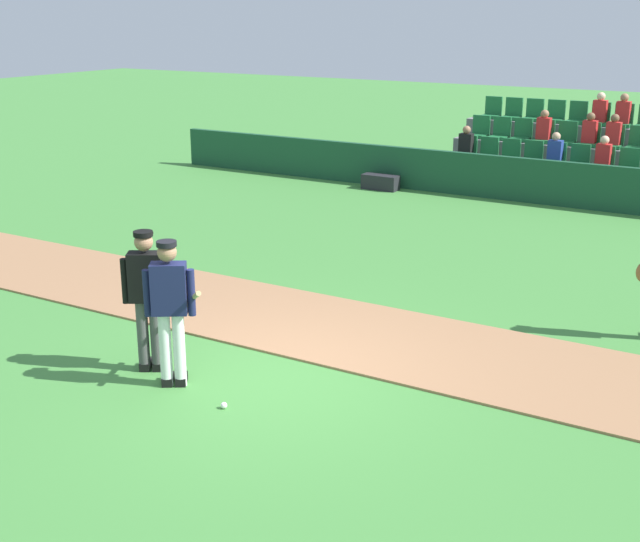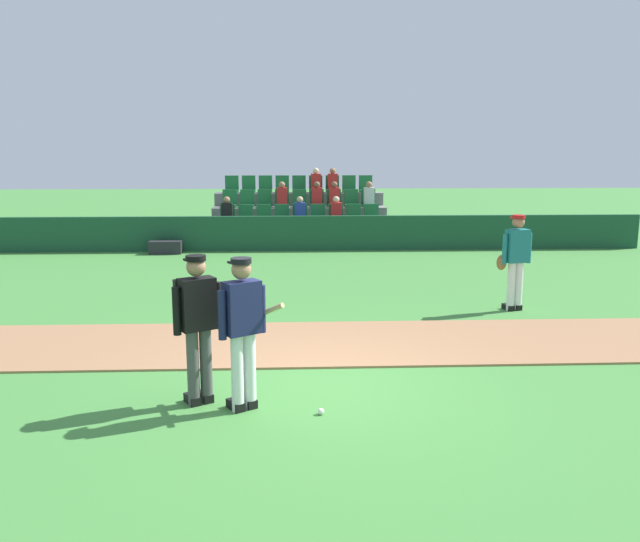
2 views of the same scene
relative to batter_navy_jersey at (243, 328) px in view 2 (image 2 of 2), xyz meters
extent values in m
plane|color=#42843A|center=(0.82, 0.74, -0.97)|extent=(80.00, 80.00, 0.00)
cube|color=#9E704C|center=(0.82, 2.50, -0.95)|extent=(28.00, 2.32, 0.03)
cube|color=#19472D|center=(0.82, 11.74, -0.47)|extent=(20.00, 0.16, 1.01)
cube|color=slate|center=(0.82, 13.62, -0.82)|extent=(5.55, 2.95, 0.30)
cube|color=slate|center=(0.82, 12.77, -0.47)|extent=(5.45, 0.85, 0.40)
cube|color=#1E6B38|center=(-1.38, 12.67, -0.22)|extent=(0.44, 0.40, 0.08)
cube|color=#1E6B38|center=(-1.38, 12.89, 0.03)|extent=(0.44, 0.08, 0.50)
cube|color=black|center=(-1.38, 12.72, 0.08)|extent=(0.32, 0.22, 0.52)
sphere|color=#9E7051|center=(-1.38, 12.72, 0.43)|extent=(0.20, 0.20, 0.20)
cube|color=#1E6B38|center=(-0.83, 12.67, -0.22)|extent=(0.44, 0.40, 0.08)
cube|color=#1E6B38|center=(-0.83, 12.89, 0.03)|extent=(0.44, 0.08, 0.50)
cube|color=#1E6B38|center=(-0.28, 12.67, -0.22)|extent=(0.44, 0.40, 0.08)
cube|color=#1E6B38|center=(-0.28, 12.89, 0.03)|extent=(0.44, 0.08, 0.50)
cube|color=#1E6B38|center=(0.27, 12.67, -0.22)|extent=(0.44, 0.40, 0.08)
cube|color=#1E6B38|center=(0.27, 12.89, 0.03)|extent=(0.44, 0.08, 0.50)
cube|color=#1E6B38|center=(0.82, 12.67, -0.22)|extent=(0.44, 0.40, 0.08)
cube|color=#1E6B38|center=(0.82, 12.89, 0.03)|extent=(0.44, 0.08, 0.50)
cube|color=#263F99|center=(0.82, 12.72, 0.08)|extent=(0.32, 0.22, 0.52)
sphere|color=tan|center=(0.82, 12.72, 0.43)|extent=(0.20, 0.20, 0.20)
cube|color=#1E6B38|center=(1.37, 12.67, -0.22)|extent=(0.44, 0.40, 0.08)
cube|color=#1E6B38|center=(1.37, 12.89, 0.03)|extent=(0.44, 0.08, 0.50)
cube|color=#1E6B38|center=(1.92, 12.67, -0.22)|extent=(0.44, 0.40, 0.08)
cube|color=#1E6B38|center=(1.92, 12.89, 0.03)|extent=(0.44, 0.08, 0.50)
cube|color=red|center=(1.92, 12.72, 0.08)|extent=(0.32, 0.22, 0.52)
sphere|color=beige|center=(1.92, 12.72, 0.43)|extent=(0.20, 0.20, 0.20)
cube|color=#1E6B38|center=(2.47, 12.67, -0.22)|extent=(0.44, 0.40, 0.08)
cube|color=#1E6B38|center=(2.47, 12.89, 0.03)|extent=(0.44, 0.08, 0.50)
cube|color=#1E6B38|center=(3.02, 12.67, -0.22)|extent=(0.44, 0.40, 0.08)
cube|color=#1E6B38|center=(3.02, 12.89, 0.03)|extent=(0.44, 0.08, 0.50)
cube|color=slate|center=(0.82, 13.62, -0.07)|extent=(5.45, 0.85, 0.40)
cube|color=#1E6B38|center=(-1.38, 13.52, 0.18)|extent=(0.44, 0.40, 0.08)
cube|color=#1E6B38|center=(-1.38, 13.74, 0.43)|extent=(0.44, 0.08, 0.50)
cube|color=#1E6B38|center=(-0.83, 13.52, 0.18)|extent=(0.44, 0.40, 0.08)
cube|color=#1E6B38|center=(-0.83, 13.74, 0.43)|extent=(0.44, 0.08, 0.50)
cube|color=#1E6B38|center=(-0.28, 13.52, 0.18)|extent=(0.44, 0.40, 0.08)
cube|color=#1E6B38|center=(-0.28, 13.74, 0.43)|extent=(0.44, 0.08, 0.50)
cube|color=#1E6B38|center=(0.27, 13.52, 0.18)|extent=(0.44, 0.40, 0.08)
cube|color=#1E6B38|center=(0.27, 13.74, 0.43)|extent=(0.44, 0.08, 0.50)
cube|color=red|center=(0.27, 13.57, 0.48)|extent=(0.32, 0.22, 0.52)
sphere|color=#9E7051|center=(0.27, 13.57, 0.83)|extent=(0.20, 0.20, 0.20)
cube|color=#1E6B38|center=(0.82, 13.52, 0.18)|extent=(0.44, 0.40, 0.08)
cube|color=#1E6B38|center=(0.82, 13.74, 0.43)|extent=(0.44, 0.08, 0.50)
cube|color=#1E6B38|center=(1.37, 13.52, 0.18)|extent=(0.44, 0.40, 0.08)
cube|color=#1E6B38|center=(1.37, 13.74, 0.43)|extent=(0.44, 0.08, 0.50)
cube|color=red|center=(1.37, 13.57, 0.48)|extent=(0.32, 0.22, 0.52)
sphere|color=brown|center=(1.37, 13.57, 0.83)|extent=(0.20, 0.20, 0.20)
cube|color=#1E6B38|center=(1.92, 13.52, 0.18)|extent=(0.44, 0.40, 0.08)
cube|color=#1E6B38|center=(1.92, 13.74, 0.43)|extent=(0.44, 0.08, 0.50)
cube|color=red|center=(1.92, 13.57, 0.48)|extent=(0.32, 0.22, 0.52)
sphere|color=brown|center=(1.92, 13.57, 0.83)|extent=(0.20, 0.20, 0.20)
cube|color=#1E6B38|center=(2.47, 13.52, 0.18)|extent=(0.44, 0.40, 0.08)
cube|color=#1E6B38|center=(2.47, 13.74, 0.43)|extent=(0.44, 0.08, 0.50)
cube|color=#1E6B38|center=(3.02, 13.52, 0.18)|extent=(0.44, 0.40, 0.08)
cube|color=#1E6B38|center=(3.02, 13.74, 0.43)|extent=(0.44, 0.08, 0.50)
cube|color=silver|center=(3.02, 13.57, 0.48)|extent=(0.32, 0.22, 0.52)
sphere|color=#9E7051|center=(3.02, 13.57, 0.83)|extent=(0.20, 0.20, 0.20)
cube|color=slate|center=(0.82, 14.47, 0.33)|extent=(5.45, 0.85, 0.40)
cube|color=#1E6B38|center=(-1.38, 14.37, 0.58)|extent=(0.44, 0.40, 0.08)
cube|color=#1E6B38|center=(-1.38, 14.59, 0.83)|extent=(0.44, 0.08, 0.50)
cube|color=#1E6B38|center=(-0.83, 14.37, 0.58)|extent=(0.44, 0.40, 0.08)
cube|color=#1E6B38|center=(-0.83, 14.59, 0.83)|extent=(0.44, 0.08, 0.50)
cube|color=#1E6B38|center=(-0.28, 14.37, 0.58)|extent=(0.44, 0.40, 0.08)
cube|color=#1E6B38|center=(-0.28, 14.59, 0.83)|extent=(0.44, 0.08, 0.50)
cube|color=#1E6B38|center=(0.27, 14.37, 0.58)|extent=(0.44, 0.40, 0.08)
cube|color=#1E6B38|center=(0.27, 14.59, 0.83)|extent=(0.44, 0.08, 0.50)
cube|color=#1E6B38|center=(0.82, 14.37, 0.58)|extent=(0.44, 0.40, 0.08)
cube|color=#1E6B38|center=(0.82, 14.59, 0.83)|extent=(0.44, 0.08, 0.50)
cube|color=#1E6B38|center=(1.37, 14.37, 0.58)|extent=(0.44, 0.40, 0.08)
cube|color=#1E6B38|center=(1.37, 14.59, 0.83)|extent=(0.44, 0.08, 0.50)
cube|color=red|center=(1.37, 14.42, 0.88)|extent=(0.32, 0.22, 0.52)
sphere|color=beige|center=(1.37, 14.42, 1.23)|extent=(0.20, 0.20, 0.20)
cube|color=#1E6B38|center=(1.92, 14.37, 0.58)|extent=(0.44, 0.40, 0.08)
cube|color=#1E6B38|center=(1.92, 14.59, 0.83)|extent=(0.44, 0.08, 0.50)
cube|color=red|center=(1.92, 14.42, 0.88)|extent=(0.32, 0.22, 0.52)
sphere|color=#9E7051|center=(1.92, 14.42, 1.23)|extent=(0.20, 0.20, 0.20)
cube|color=#1E6B38|center=(2.47, 14.37, 0.58)|extent=(0.44, 0.40, 0.08)
cube|color=#1E6B38|center=(2.47, 14.59, 0.83)|extent=(0.44, 0.08, 0.50)
cube|color=#1E6B38|center=(3.02, 14.37, 0.58)|extent=(0.44, 0.40, 0.08)
cube|color=#1E6B38|center=(3.02, 14.59, 0.83)|extent=(0.44, 0.08, 0.50)
cylinder|color=white|center=(-0.07, -0.05, -0.52)|extent=(0.14, 0.14, 0.90)
cylinder|color=white|center=(0.07, 0.03, -0.52)|extent=(0.14, 0.14, 0.90)
cube|color=black|center=(-0.10, 0.00, -0.92)|extent=(0.24, 0.28, 0.10)
cube|color=black|center=(0.03, 0.09, -0.92)|extent=(0.24, 0.28, 0.10)
cube|color=#191E47|center=(0.00, -0.01, 0.23)|extent=(0.46, 0.40, 0.60)
cylinder|color=#191E47|center=(-0.21, -0.14, 0.18)|extent=(0.09, 0.09, 0.55)
cylinder|color=#191E47|center=(0.21, 0.13, 0.18)|extent=(0.09, 0.09, 0.55)
sphere|color=#9E7051|center=(0.00, -0.01, 0.66)|extent=(0.22, 0.22, 0.22)
cylinder|color=black|center=(0.00, -0.01, 0.76)|extent=(0.23, 0.23, 0.06)
cube|color=black|center=(-0.06, 0.08, 0.73)|extent=(0.22, 0.20, 0.02)
cylinder|color=tan|center=(0.15, 0.21, 0.08)|extent=(0.65, 0.56, 0.41)
cylinder|color=#4C4C4C|center=(-0.59, 0.15, -0.52)|extent=(0.14, 0.14, 0.90)
cylinder|color=#4C4C4C|center=(-0.46, 0.23, -0.52)|extent=(0.14, 0.14, 0.90)
cube|color=black|center=(-0.62, 0.20, -0.92)|extent=(0.24, 0.28, 0.10)
cube|color=black|center=(-0.49, 0.28, -0.92)|extent=(0.24, 0.28, 0.10)
cube|color=black|center=(-0.52, 0.19, 0.23)|extent=(0.46, 0.39, 0.60)
cylinder|color=black|center=(-0.74, 0.06, 0.18)|extent=(0.09, 0.09, 0.55)
cylinder|color=black|center=(-0.31, 0.31, 0.18)|extent=(0.09, 0.09, 0.55)
sphere|color=#9E7051|center=(-0.52, 0.19, 0.66)|extent=(0.22, 0.22, 0.22)
cylinder|color=black|center=(-0.52, 0.19, 0.76)|extent=(0.23, 0.23, 0.06)
cube|color=black|center=(-0.58, 0.27, 0.73)|extent=(0.22, 0.19, 0.02)
cube|color=black|center=(-0.59, 0.30, 0.23)|extent=(0.42, 0.29, 0.56)
cylinder|color=white|center=(4.56, 4.41, -0.52)|extent=(0.14, 0.14, 0.90)
cylinder|color=white|center=(4.71, 4.45, -0.52)|extent=(0.14, 0.14, 0.90)
cube|color=black|center=(4.54, 4.47, -0.92)|extent=(0.18, 0.28, 0.10)
cube|color=black|center=(4.70, 4.51, -0.92)|extent=(0.18, 0.28, 0.10)
cube|color=#197075|center=(4.64, 4.43, 0.23)|extent=(0.44, 0.31, 0.60)
cylinder|color=#197075|center=(4.39, 4.37, 0.18)|extent=(0.09, 0.09, 0.55)
cylinder|color=#197075|center=(4.88, 4.49, 0.18)|extent=(0.09, 0.09, 0.55)
sphere|color=#9E7051|center=(4.64, 4.43, 0.66)|extent=(0.22, 0.22, 0.22)
cylinder|color=#B21919|center=(4.64, 4.43, 0.76)|extent=(0.23, 0.23, 0.06)
cube|color=#B21919|center=(4.61, 4.53, 0.73)|extent=(0.20, 0.16, 0.02)
ellipsoid|color=brown|center=(4.36, 4.41, -0.07)|extent=(0.22, 0.16, 0.28)
sphere|color=white|center=(0.87, -0.20, -0.93)|extent=(0.07, 0.07, 0.07)
cube|color=#232328|center=(-2.99, 11.29, -0.79)|extent=(0.90, 0.36, 0.36)
camera|label=1|loc=(6.11, -6.95, 3.27)|focal=47.41mm
camera|label=2|loc=(0.55, -7.10, 1.98)|focal=36.73mm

